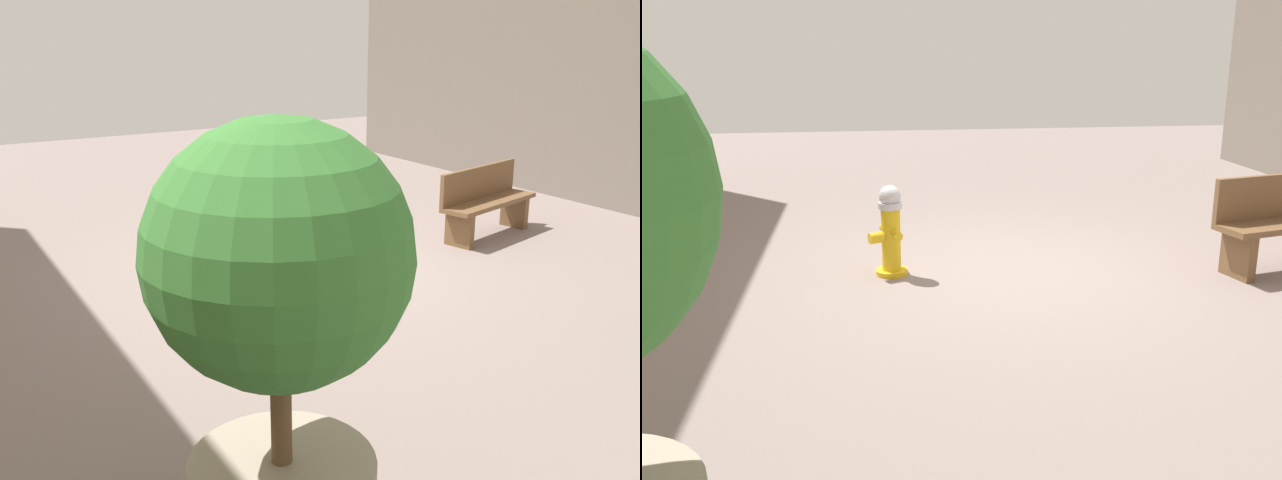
# 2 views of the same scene
# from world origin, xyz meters

# --- Properties ---
(ground_plane) EXTENTS (23.40, 23.40, 0.00)m
(ground_plane) POSITION_xyz_m (0.00, 0.00, 0.00)
(ground_plane) COLOR gray
(fire_hydrant) EXTENTS (0.39, 0.41, 0.90)m
(fire_hydrant) POSITION_xyz_m (1.22, -0.05, 0.45)
(fire_hydrant) COLOR gold
(fire_hydrant) RESTS_ON ground_plane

